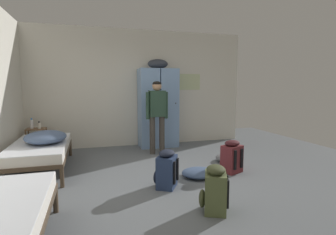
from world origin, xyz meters
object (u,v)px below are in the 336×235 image
Objects in this scene: backpack_navy at (166,170)px; person_traveler at (157,110)px; water_bottle at (32,124)px; bed_left_rear at (40,149)px; shelf_unit at (37,139)px; backpack_maroon at (231,157)px; backpack_olive at (214,190)px; locker_bank at (158,106)px; clothes_pile_grey at (227,158)px; bedding_heap at (46,137)px; lotion_bottle at (39,125)px; clothes_pile_denim at (199,173)px.

person_traveler is at bearing 79.58° from backpack_navy.
bed_left_rear is at bearing -74.25° from water_bottle.
water_bottle reaches higher than shelf_unit.
backpack_maroon and backpack_olive have the same top height.
backpack_olive is at bearing -93.56° from locker_bank.
shelf_unit is 2.65× the size of water_bottle.
shelf_unit is at bearing 156.63° from clothes_pile_grey.
person_traveler is at bearing 16.34° from bedding_heap.
water_bottle is (-2.73, -0.07, -0.30)m from locker_bank.
shelf_unit is at bearing 166.85° from person_traveler.
locker_bank is 9.62× the size of water_bottle.
clothes_pile_grey is (1.50, 0.93, -0.19)m from backpack_navy.
bed_left_rear is at bearing -165.38° from person_traveler.
locker_bank reaches higher than clothes_pile_grey.
backpack_olive is (2.37, -3.32, -0.38)m from lotion_bottle.
locker_bank is 2.45m from backpack_maroon.
bedding_heap reaches higher than shelf_unit.
person_traveler is (-0.19, -0.67, -0.04)m from locker_bank.
person_traveler is at bearing 139.39° from clothes_pile_grey.
bed_left_rear is 1.23× the size of person_traveler.
person_traveler is 2.06m from backpack_navy.
bedding_heap is 1.29m from water_bottle.
bedding_heap is (0.35, -1.19, 0.25)m from shelf_unit.
shelf_unit is 3.94m from clothes_pile_grey.
clothes_pile_grey is at bearing -23.24° from lotion_bottle.
locker_bank is at bearing 2.99° from lotion_bottle.
backpack_olive reaches higher than bed_left_rear.
water_bottle is at bearing 141.65° from clothes_pile_denim.
backpack_navy is (2.11, -2.48, -0.09)m from shelf_unit.
shelf_unit is 0.30m from lotion_bottle.
water_bottle is at bearing 131.13° from backpack_navy.
bedding_heap is 1.43× the size of backpack_maroon.
clothes_pile_grey is at bearing -23.37° from shelf_unit.
locker_bank reaches higher than backpack_navy.
backpack_olive reaches higher than clothes_pile_denim.
locker_bank is 1.09× the size of bed_left_rear.
backpack_maroon is 0.65m from clothes_pile_denim.
clothes_pile_grey reaches higher than clothes_pile_denim.
backpack_navy is 0.93m from backpack_olive.
clothes_pile_denim is at bearing -23.09° from bedding_heap.
shelf_unit reaches higher than backpack_maroon.
clothes_pile_denim is at bearing -80.33° from person_traveler.
locker_bank is 2.66m from bedding_heap.
lotion_bottle reaches higher than backpack_olive.
clothes_pile_denim is at bearing 75.33° from backpack_olive.
bed_left_rear is 0.24m from bedding_heap.
bedding_heap is 3.32m from clothes_pile_grey.
person_traveler is 3.31× the size of clothes_pile_grey.
shelf_unit is 0.33m from water_bottle.
bedding_heap reaches higher than backpack_olive.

